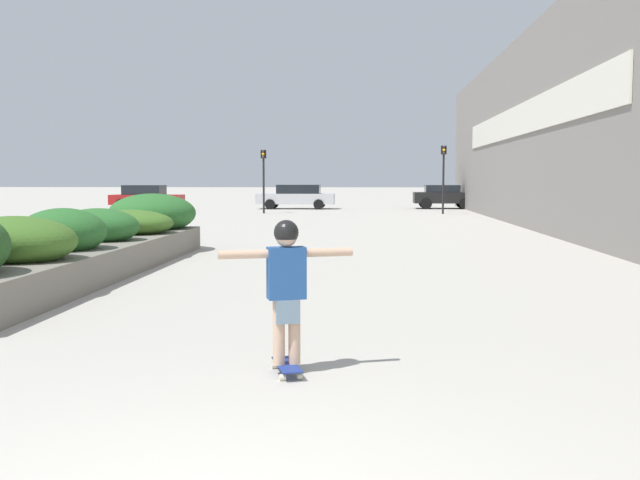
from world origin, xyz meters
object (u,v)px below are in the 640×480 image
Objects in this scene: skateboard at (287,367)px; car_center_right at (297,196)px; car_center_left at (146,197)px; skateboarder at (286,277)px; traffic_light_right at (444,168)px; traffic_light_left at (264,170)px; car_leftmost at (444,196)px.

car_center_right is at bearing 78.07° from skateboard.
car_center_left is 9.05m from car_center_right.
skateboarder is 0.34× the size of car_center_left.
car_center_right is at bearing 108.06° from car_center_left.
car_center_left is at bearing 108.06° from car_center_right.
traffic_light_left is at bearing -179.84° from traffic_light_right.
car_center_right is 6.16m from traffic_light_left.
skateboarder is at bearing -8.17° from car_leftmost.
car_center_right is at bearing 78.07° from skateboarder.
car_center_right reaches higher than skateboard.
car_leftmost is at bearing 102.01° from car_center_left.
traffic_light_left reaches higher than car_center_left.
skateboarder is 37.47m from car_center_right.
skateboard is 31.92m from traffic_light_right.
skateboard is at bearing -81.25° from traffic_light_left.
car_center_left is (-12.25, 34.49, -0.15)m from skateboarder.
skateboard is 0.16× the size of car_center_left.
car_leftmost is at bearing -83.95° from car_center_right.
car_center_left is at bearing 92.04° from skateboarder.
traffic_light_left is 9.59m from traffic_light_right.
traffic_light_left is (-10.34, -6.81, 1.54)m from car_leftmost.
skateboard is 37.48m from car_center_right.
car_center_left is 8.16m from traffic_light_left.
car_center_left is at bearing 157.72° from traffic_light_left.
traffic_light_right is at bearing 63.90° from skateboard.
car_center_right reaches higher than car_leftmost.
traffic_light_left is (-4.84, 31.45, 2.26)m from skateboard.
skateboarder is 31.87m from traffic_light_right.
car_leftmost is 9.20m from car_center_right.
car_leftmost is at bearing 83.72° from traffic_light_right.
car_center_right is 1.33× the size of traffic_light_right.
car_leftmost is 18.15m from car_center_left.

